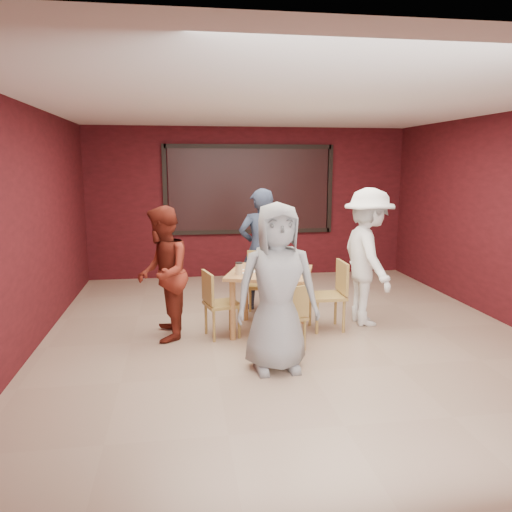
{
  "coord_description": "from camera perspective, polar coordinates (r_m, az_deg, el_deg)",
  "views": [
    {
      "loc": [
        -1.29,
        -5.87,
        2.12
      ],
      "look_at": [
        -0.37,
        0.19,
        0.99
      ],
      "focal_mm": 35.0,
      "sensor_mm": 36.0,
      "label": 1
    }
  ],
  "objects": [
    {
      "name": "floor",
      "position": [
        6.37,
        3.6,
        -9.01
      ],
      "size": [
        7.0,
        7.0,
        0.0
      ],
      "primitive_type": "plane",
      "color": "tan",
      "rests_on": "ground"
    },
    {
      "name": "window_blinds",
      "position": [
        9.42,
        -0.75,
        7.6
      ],
      "size": [
        3.0,
        0.02,
        1.5
      ],
      "primitive_type": "cube",
      "color": "black"
    },
    {
      "name": "dining_table",
      "position": [
        6.32,
        1.62,
        -2.62
      ],
      "size": [
        1.27,
        1.27,
        0.94
      ],
      "color": "tan",
      "rests_on": "floor"
    },
    {
      "name": "chair_front",
      "position": [
        5.74,
        3.85,
        -6.59
      ],
      "size": [
        0.47,
        0.47,
        0.78
      ],
      "color": "#A88741",
      "rests_on": "floor"
    },
    {
      "name": "chair_back",
      "position": [
        7.06,
        0.6,
        -2.71
      ],
      "size": [
        0.55,
        0.55,
        0.9
      ],
      "color": "#A88741",
      "rests_on": "floor"
    },
    {
      "name": "chair_left",
      "position": [
        6.18,
        -4.52,
        -5.05
      ],
      "size": [
        0.49,
        0.49,
        0.83
      ],
      "color": "#A88741",
      "rests_on": "floor"
    },
    {
      "name": "chair_right",
      "position": [
        6.53,
        8.78,
        -3.99
      ],
      "size": [
        0.43,
        0.43,
        0.89
      ],
      "color": "#A88741",
      "rests_on": "floor"
    },
    {
      "name": "diner_front",
      "position": [
        5.11,
        2.42,
        -3.65
      ],
      "size": [
        0.87,
        0.58,
        1.75
      ],
      "primitive_type": "imported",
      "rotation": [
        0.0,
        0.0,
        0.03
      ],
      "color": "gray",
      "rests_on": "floor"
    },
    {
      "name": "diner_back",
      "position": [
        7.32,
        0.51,
        0.78
      ],
      "size": [
        0.69,
        0.49,
        1.78
      ],
      "primitive_type": "imported",
      "rotation": [
        0.0,
        0.0,
        3.24
      ],
      "color": "#2B354D",
      "rests_on": "floor"
    },
    {
      "name": "diner_left",
      "position": [
        6.13,
        -10.61,
        -2.0
      ],
      "size": [
        0.62,
        0.8,
        1.63
      ],
      "primitive_type": "imported",
      "rotation": [
        0.0,
        0.0,
        -1.57
      ],
      "color": "maroon",
      "rests_on": "floor"
    },
    {
      "name": "diner_right",
      "position": [
        6.76,
        12.65,
        -0.12
      ],
      "size": [
        0.7,
        1.19,
        1.82
      ],
      "primitive_type": "imported",
      "rotation": [
        0.0,
        0.0,
        1.59
      ],
      "color": "white",
      "rests_on": "floor"
    }
  ]
}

